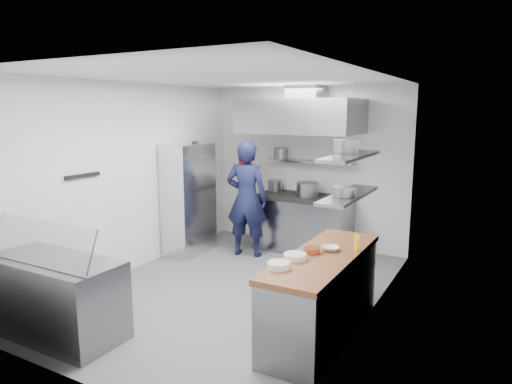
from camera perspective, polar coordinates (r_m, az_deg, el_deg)
The scene contains 34 objects.
floor at distance 6.34m, azimuth -2.69°, elevation -12.05°, with size 5.00×5.00×0.00m, color #4D4D4F.
ceiling at distance 5.88m, azimuth -2.92°, elevation 14.10°, with size 5.00×5.00×0.00m, color silver.
wall_back at distance 8.16m, azimuth 6.48°, elevation 3.11°, with size 3.60×0.02×2.80m, color white.
wall_front at distance 4.09m, azimuth -21.60°, elevation -4.68°, with size 3.60×0.02×2.80m, color white.
wall_left at distance 7.05m, azimuth -15.35°, elevation 1.70°, with size 5.00×0.02×2.80m, color white.
wall_right at distance 5.25m, azimuth 14.18°, elevation -1.09°, with size 5.00×0.02×2.80m, color white.
gas_range at distance 7.93m, azimuth 5.90°, elevation -4.07°, with size 1.60×0.80×0.90m, color gray.
cooktop at distance 7.83m, azimuth 5.96°, elevation -0.66°, with size 1.57×0.78×0.06m, color black.
stock_pot_left at distance 8.18m, azimuth 2.40°, elevation 0.78°, with size 0.25×0.25×0.20m, color slate.
stock_pot_mid at distance 7.74m, azimuth 6.46°, elevation 0.33°, with size 0.37×0.37×0.24m, color slate.
over_range_shelf at distance 7.96m, azimuth 6.72°, elevation 3.80°, with size 1.60×0.30×0.04m, color gray.
shelf_pot_a at distance 8.25m, azimuth 3.12°, elevation 4.85°, with size 0.24×0.24×0.18m, color slate.
extractor_hood at distance 7.53m, azimuth 5.63°, elevation 9.41°, with size 1.90×1.15×0.55m, color gray.
hood_duct at distance 7.74m, azimuth 6.36°, elevation 12.23°, with size 0.55×0.55×0.24m, color slate.
red_firebox at distance 8.66m, azimuth -1.35°, elevation 3.71°, with size 0.22×0.10×0.26m, color red.
chef at distance 7.51m, azimuth -1.16°, elevation -0.85°, with size 0.70×0.46×1.92m, color #111433.
wire_rack at distance 7.73m, azimuth -8.40°, elevation -0.90°, with size 0.50×0.90×1.85m, color silver.
rack_bin_a at distance 7.69m, azimuth -8.75°, elevation -1.92°, with size 0.17×0.21×0.19m, color white.
rack_bin_b at distance 8.01m, azimuth -6.58°, elevation 2.26°, with size 0.14×0.17×0.15m, color yellow.
rack_jar at distance 7.70m, azimuth -7.59°, elevation 5.66°, with size 0.10×0.10×0.18m, color black.
knife_strip at distance 6.41m, azimuth -20.85°, elevation 1.92°, with size 0.04×0.55×0.05m, color black.
prep_counter_base at distance 5.07m, azimuth 8.31°, elevation -12.87°, with size 0.62×2.00×0.84m, color gray.
prep_counter_top at distance 4.92m, azimuth 8.44°, elevation -8.04°, with size 0.65×2.04×0.06m, color brown.
plate_stack_a at distance 4.44m, azimuth 2.87°, elevation -9.12°, with size 0.22×0.22×0.06m, color white.
plate_stack_b at distance 4.71m, azimuth 4.92°, elevation -8.03°, with size 0.24×0.24×0.06m, color white.
copper_pan at distance 4.92m, azimuth 6.97°, elevation -7.24°, with size 0.17×0.17×0.06m, color #C75E38.
squeeze_bottle at distance 5.06m, azimuth 12.48°, elevation -6.23°, with size 0.06×0.06×0.18m, color yellow.
mixing_bowl at distance 5.04m, azimuth 9.25°, elevation -6.97°, with size 0.19×0.19×0.05m, color white.
wall_shelf_lower at distance 4.99m, azimuth 11.57°, elevation -0.40°, with size 0.30×1.30×0.04m, color gray.
wall_shelf_upper at distance 4.93m, azimuth 11.74°, elevation 4.41°, with size 0.30×1.30×0.04m, color gray.
shelf_pot_c at distance 4.80m, azimuth 10.94°, elevation 0.08°, with size 0.24×0.24×0.10m, color slate.
shelf_pot_d at distance 5.12m, azimuth 11.12°, elevation 5.65°, with size 0.28×0.28×0.14m, color slate.
display_case at distance 5.43m, azimuth -23.66°, elevation -12.00°, with size 1.50×0.70×0.85m, color gray.
display_glass at distance 5.17m, azimuth -25.23°, elevation -5.71°, with size 1.47×0.02×0.45m, color silver.
Camera 1 is at (3.09, -4.99, 2.40)m, focal length 32.00 mm.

